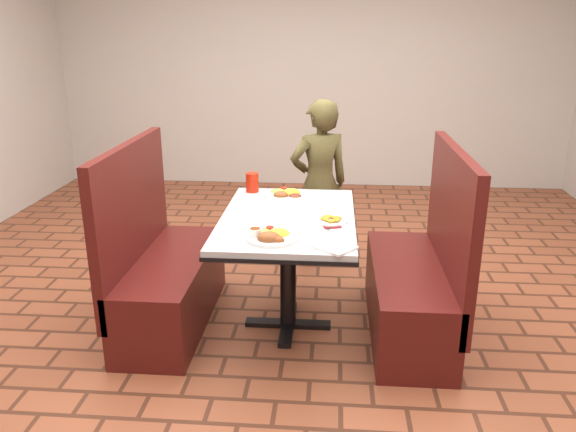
{
  "coord_description": "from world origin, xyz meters",
  "views": [
    {
      "loc": [
        0.26,
        -3.2,
        1.83
      ],
      "look_at": [
        0.0,
        0.0,
        0.75
      ],
      "focal_mm": 35.0,
      "sensor_mm": 36.0,
      "label": 1
    }
  ],
  "objects_px": {
    "diner_person": "(319,184)",
    "red_tumbler": "(252,182)",
    "booth_bench_left": "(164,275)",
    "near_dinner_plate": "(271,234)",
    "far_dinner_plate": "(286,193)",
    "plantain_plate": "(331,220)",
    "dining_table": "(288,231)",
    "booth_bench_right": "(417,284)"
  },
  "relations": [
    {
      "from": "diner_person",
      "to": "red_tumbler",
      "type": "height_order",
      "value": "diner_person"
    },
    {
      "from": "booth_bench_left",
      "to": "near_dinner_plate",
      "type": "xyz_separation_m",
      "value": [
        0.74,
        -0.4,
        0.45
      ]
    },
    {
      "from": "diner_person",
      "to": "far_dinner_plate",
      "type": "bearing_deg",
      "value": 50.12
    },
    {
      "from": "far_dinner_plate",
      "to": "plantain_plate",
      "type": "distance_m",
      "value": 0.59
    },
    {
      "from": "dining_table",
      "to": "booth_bench_left",
      "type": "relative_size",
      "value": 1.01
    },
    {
      "from": "near_dinner_plate",
      "to": "plantain_plate",
      "type": "relative_size",
      "value": 1.49
    },
    {
      "from": "far_dinner_plate",
      "to": "near_dinner_plate",
      "type": "bearing_deg",
      "value": -91.06
    },
    {
      "from": "booth_bench_left",
      "to": "plantain_plate",
      "type": "height_order",
      "value": "booth_bench_left"
    },
    {
      "from": "near_dinner_plate",
      "to": "plantain_plate",
      "type": "bearing_deg",
      "value": 44.05
    },
    {
      "from": "dining_table",
      "to": "booth_bench_right",
      "type": "bearing_deg",
      "value": 0.0
    },
    {
      "from": "dining_table",
      "to": "far_dinner_plate",
      "type": "bearing_deg",
      "value": 96.05
    },
    {
      "from": "booth_bench_left",
      "to": "near_dinner_plate",
      "type": "relative_size",
      "value": 4.14
    },
    {
      "from": "booth_bench_right",
      "to": "plantain_plate",
      "type": "bearing_deg",
      "value": -170.7
    },
    {
      "from": "near_dinner_plate",
      "to": "red_tumbler",
      "type": "bearing_deg",
      "value": 104.29
    },
    {
      "from": "far_dinner_plate",
      "to": "plantain_plate",
      "type": "bearing_deg",
      "value": -58.89
    },
    {
      "from": "booth_bench_left",
      "to": "near_dinner_plate",
      "type": "height_order",
      "value": "booth_bench_left"
    },
    {
      "from": "booth_bench_left",
      "to": "booth_bench_right",
      "type": "xyz_separation_m",
      "value": [
        1.6,
        0.0,
        0.0
      ]
    },
    {
      "from": "booth_bench_right",
      "to": "far_dinner_plate",
      "type": "bearing_deg",
      "value": 153.85
    },
    {
      "from": "booth_bench_right",
      "to": "far_dinner_plate",
      "type": "xyz_separation_m",
      "value": [
        -0.84,
        0.41,
        0.45
      ]
    },
    {
      "from": "booth_bench_left",
      "to": "red_tumbler",
      "type": "xyz_separation_m",
      "value": [
        0.51,
        0.51,
        0.49
      ]
    },
    {
      "from": "red_tumbler",
      "to": "dining_table",
      "type": "bearing_deg",
      "value": -60.46
    },
    {
      "from": "diner_person",
      "to": "far_dinner_plate",
      "type": "distance_m",
      "value": 0.7
    },
    {
      "from": "diner_person",
      "to": "far_dinner_plate",
      "type": "xyz_separation_m",
      "value": [
        -0.2,
        -0.66,
        0.11
      ]
    },
    {
      "from": "dining_table",
      "to": "red_tumbler",
      "type": "xyz_separation_m",
      "value": [
        -0.29,
        0.51,
        0.16
      ]
    },
    {
      "from": "far_dinner_plate",
      "to": "red_tumbler",
      "type": "distance_m",
      "value": 0.27
    },
    {
      "from": "booth_bench_left",
      "to": "far_dinner_plate",
      "type": "bearing_deg",
      "value": 28.72
    },
    {
      "from": "booth_bench_right",
      "to": "near_dinner_plate",
      "type": "relative_size",
      "value": 4.14
    },
    {
      "from": "booth_bench_right",
      "to": "near_dinner_plate",
      "type": "height_order",
      "value": "booth_bench_right"
    },
    {
      "from": "dining_table",
      "to": "plantain_plate",
      "type": "height_order",
      "value": "plantain_plate"
    },
    {
      "from": "diner_person",
      "to": "near_dinner_plate",
      "type": "relative_size",
      "value": 4.57
    },
    {
      "from": "far_dinner_plate",
      "to": "red_tumbler",
      "type": "bearing_deg",
      "value": 158.32
    },
    {
      "from": "plantain_plate",
      "to": "dining_table",
      "type": "bearing_deg",
      "value": 161.17
    },
    {
      "from": "dining_table",
      "to": "near_dinner_plate",
      "type": "distance_m",
      "value": 0.42
    },
    {
      "from": "booth_bench_right",
      "to": "plantain_plate",
      "type": "xyz_separation_m",
      "value": [
        -0.54,
        -0.09,
        0.43
      ]
    },
    {
      "from": "plantain_plate",
      "to": "near_dinner_plate",
      "type": "bearing_deg",
      "value": -135.95
    },
    {
      "from": "booth_bench_right",
      "to": "booth_bench_left",
      "type": "bearing_deg",
      "value": 180.0
    },
    {
      "from": "diner_person",
      "to": "dining_table",
      "type": "bearing_deg",
      "value": 58.79
    },
    {
      "from": "dining_table",
      "to": "booth_bench_right",
      "type": "relative_size",
      "value": 1.01
    },
    {
      "from": "near_dinner_plate",
      "to": "booth_bench_right",
      "type": "bearing_deg",
      "value": 24.78
    },
    {
      "from": "booth_bench_right",
      "to": "near_dinner_plate",
      "type": "bearing_deg",
      "value": -155.22
    },
    {
      "from": "far_dinner_plate",
      "to": "booth_bench_left",
      "type": "bearing_deg",
      "value": -151.28
    },
    {
      "from": "booth_bench_left",
      "to": "booth_bench_right",
      "type": "relative_size",
      "value": 1.0
    }
  ]
}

